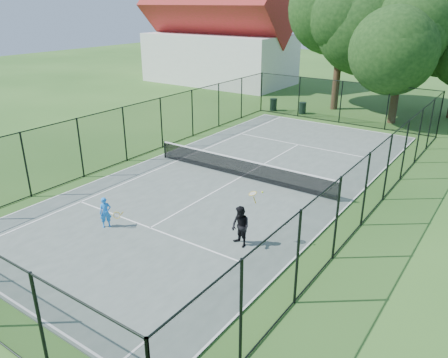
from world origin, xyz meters
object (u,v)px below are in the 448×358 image
Objects in this scene: tennis_net at (241,167)px; trash_bin_left at (273,105)px; player_blue at (106,212)px; trash_bin_right at (302,108)px; player_black at (241,226)px.

tennis_net reaches higher than trash_bin_left.
player_blue is (-1.45, -7.26, 0.08)m from tennis_net.
tennis_net is 10.55× the size of trash_bin_left.
trash_bin_right is at bearing 95.14° from player_blue.
player_black is at bearing 19.50° from player_blue.
tennis_net is 14.81m from trash_bin_left.
tennis_net is 8.38× the size of player_blue.
trash_bin_left is at bearing 115.80° from player_black.
player_blue reaches higher than tennis_net.
tennis_net is 7.40m from player_blue.
player_blue reaches higher than trash_bin_right.
player_black reaches higher than trash_bin_right.
player_black is (6.88, -19.49, 0.37)m from trash_bin_right.
tennis_net is 4.84× the size of player_black.
player_blue is at bearing -84.86° from trash_bin_right.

